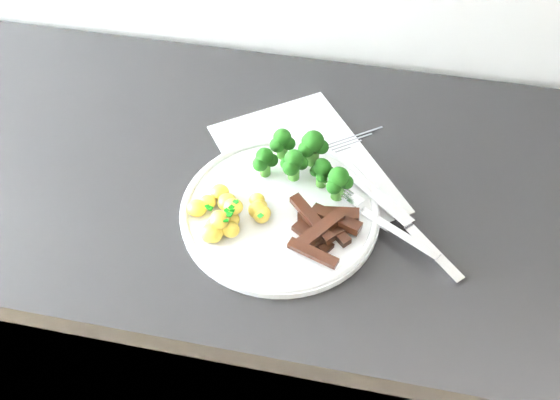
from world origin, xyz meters
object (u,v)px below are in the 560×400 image
(plate, at_px, (280,210))
(beef_strips, at_px, (323,226))
(counter, at_px, (314,332))
(broccoli, at_px, (303,159))
(potatoes, at_px, (228,216))
(recipe_paper, at_px, (305,167))
(fork, at_px, (382,221))
(knife, at_px, (415,236))

(plate, xyz_separation_m, beef_strips, (0.07, -0.03, 0.01))
(counter, relative_size, plate, 8.30)
(counter, distance_m, broccoli, 0.49)
(counter, bearing_deg, potatoes, -140.46)
(broccoli, bearing_deg, beef_strips, -64.20)
(recipe_paper, xyz_separation_m, fork, (0.13, -0.10, 0.02))
(beef_strips, relative_size, fork, 0.66)
(recipe_paper, height_order, knife, knife)
(recipe_paper, height_order, fork, fork)
(potatoes, xyz_separation_m, knife, (0.26, 0.03, -0.01))
(broccoli, distance_m, beef_strips, 0.11)
(broccoli, height_order, knife, broccoli)
(broccoli, distance_m, knife, 0.19)
(counter, height_order, broccoli, broccoli)
(recipe_paper, xyz_separation_m, plate, (-0.02, -0.10, 0.01))
(broccoli, distance_m, potatoes, 0.14)
(beef_strips, height_order, knife, beef_strips)
(counter, bearing_deg, plate, -131.54)
(fork, bearing_deg, counter, 142.40)
(broccoli, bearing_deg, potatoes, -129.76)
(plate, bearing_deg, fork, -0.10)
(beef_strips, xyz_separation_m, knife, (0.13, 0.02, -0.01))
(plate, distance_m, beef_strips, 0.07)
(plate, xyz_separation_m, knife, (0.19, -0.01, 0.00))
(plate, xyz_separation_m, broccoli, (0.02, 0.07, 0.04))
(broccoli, xyz_separation_m, fork, (0.12, -0.07, -0.03))
(potatoes, bearing_deg, recipe_paper, 57.70)
(counter, height_order, potatoes, potatoes)
(counter, relative_size, recipe_paper, 6.56)
(plate, distance_m, knife, 0.19)
(potatoes, relative_size, knife, 0.65)
(potatoes, bearing_deg, knife, 6.34)
(plate, relative_size, potatoes, 2.41)
(plate, bearing_deg, potatoes, -150.83)
(counter, relative_size, potatoes, 20.04)
(potatoes, height_order, knife, potatoes)
(counter, xyz_separation_m, fork, (0.09, -0.07, 0.46))
(beef_strips, bearing_deg, recipe_paper, 110.82)
(beef_strips, bearing_deg, potatoes, -175.62)
(broccoli, height_order, beef_strips, broccoli)
(potatoes, xyz_separation_m, fork, (0.21, 0.04, -0.00))
(recipe_paper, distance_m, broccoli, 0.06)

